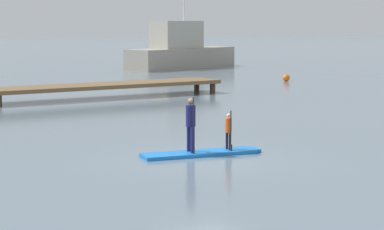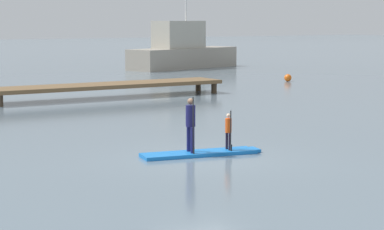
{
  "view_description": "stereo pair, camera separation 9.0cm",
  "coord_description": "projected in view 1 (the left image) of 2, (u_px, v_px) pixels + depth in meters",
  "views": [
    {
      "loc": [
        -10.45,
        -16.32,
        3.72
      ],
      "look_at": [
        0.45,
        1.33,
        0.99
      ],
      "focal_mm": 68.05,
      "sensor_mm": 36.0,
      "label": 1
    },
    {
      "loc": [
        -10.37,
        -16.37,
        3.72
      ],
      "look_at": [
        0.45,
        1.33,
        0.99
      ],
      "focal_mm": 68.05,
      "sensor_mm": 36.0,
      "label": 2
    }
  ],
  "objects": [
    {
      "name": "ground_plane",
      "position": [
        204.0,
        158.0,
        19.69
      ],
      "size": [
        240.0,
        240.0,
        0.0
      ],
      "primitive_type": "plane",
      "color": "slate"
    },
    {
      "name": "paddler_adult",
      "position": [
        191.0,
        121.0,
        19.86
      ],
      "size": [
        0.31,
        0.48,
        1.55
      ],
      "color": "#19194C",
      "rests_on": "paddleboard_near"
    },
    {
      "name": "fishing_boat_white_large",
      "position": [
        180.0,
        51.0,
        55.77
      ],
      "size": [
        10.18,
        5.32,
        10.41
      ],
      "color": "#9E9384",
      "rests_on": "ground"
    },
    {
      "name": "mooring_buoy_mid",
      "position": [
        286.0,
        78.0,
        44.04
      ],
      "size": [
        0.45,
        0.45,
        0.45
      ],
      "primitive_type": "sphere",
      "color": "orange",
      "rests_on": "ground"
    },
    {
      "name": "floating_dock",
      "position": [
        108.0,
        86.0,
        34.67
      ],
      "size": [
        11.6,
        2.12,
        0.69
      ],
      "color": "brown",
      "rests_on": "ground"
    },
    {
      "name": "paddleboard_near",
      "position": [
        201.0,
        153.0,
        20.1
      ],
      "size": [
        3.46,
        1.35,
        0.1
      ],
      "color": "blue",
      "rests_on": "ground"
    },
    {
      "name": "paddler_child_solo",
      "position": [
        229.0,
        130.0,
        20.29
      ],
      "size": [
        0.21,
        0.37,
        1.12
      ],
      "color": "black",
      "rests_on": "paddleboard_near"
    }
  ]
}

